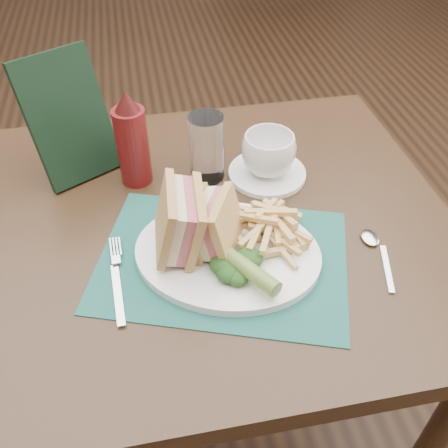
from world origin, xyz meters
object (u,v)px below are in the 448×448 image
(drinking_glass, at_px, (207,148))
(ketchup_bottle, at_px, (132,138))
(saucer, at_px, (267,173))
(coffee_cup, at_px, (268,154))
(plate, at_px, (228,253))
(check_presenter, at_px, (69,118))
(sandwich_half_a, at_px, (165,221))
(table_main, at_px, (203,342))
(placemat, at_px, (223,259))
(sandwich_half_b, at_px, (201,221))

(drinking_glass, height_order, ketchup_bottle, ketchup_bottle)
(saucer, xyz_separation_m, coffee_cup, (0.00, 0.00, 0.05))
(plate, relative_size, check_presenter, 1.26)
(check_presenter, bearing_deg, sandwich_half_a, -90.14)
(sandwich_half_a, relative_size, coffee_cup, 1.15)
(drinking_glass, xyz_separation_m, ketchup_bottle, (-0.13, 0.01, 0.03))
(sandwich_half_a, xyz_separation_m, coffee_cup, (0.21, 0.18, -0.03))
(table_main, bearing_deg, check_presenter, 136.93)
(placemat, bearing_deg, plate, 22.79)
(sandwich_half_a, bearing_deg, ketchup_bottle, 103.83)
(saucer, bearing_deg, drinking_glass, 169.82)
(ketchup_bottle, distance_m, check_presenter, 0.12)
(sandwich_half_b, distance_m, saucer, 0.24)
(table_main, distance_m, sandwich_half_a, 0.46)
(plate, bearing_deg, drinking_glass, 109.78)
(ketchup_bottle, bearing_deg, table_main, -55.37)
(table_main, xyz_separation_m, saucer, (0.15, 0.10, 0.38))
(placemat, distance_m, saucer, 0.24)
(plate, bearing_deg, placemat, -136.44)
(plate, relative_size, coffee_cup, 2.95)
(table_main, xyz_separation_m, sandwich_half_b, (-0.00, -0.07, 0.44))
(table_main, xyz_separation_m, placemat, (0.03, -0.10, 0.38))
(plate, height_order, saucer, plate)
(table_main, distance_m, sandwich_half_b, 0.45)
(table_main, bearing_deg, drinking_glass, 72.74)
(plate, xyz_separation_m, sandwich_half_a, (-0.09, 0.02, 0.07))
(drinking_glass, height_order, check_presenter, check_presenter)
(coffee_cup, bearing_deg, placemat, -121.72)
(sandwich_half_a, xyz_separation_m, saucer, (0.21, 0.18, -0.07))
(ketchup_bottle, height_order, check_presenter, check_presenter)
(ketchup_bottle, bearing_deg, saucer, -7.94)
(plate, distance_m, sandwich_half_b, 0.07)
(coffee_cup, relative_size, ketchup_bottle, 0.55)
(saucer, height_order, drinking_glass, drinking_glass)
(saucer, bearing_deg, check_presenter, 166.33)
(table_main, relative_size, sandwich_half_a, 7.68)
(drinking_glass, bearing_deg, sandwich_half_a, -115.88)
(placemat, relative_size, check_presenter, 1.66)
(sandwich_half_b, height_order, ketchup_bottle, ketchup_bottle)
(sandwich_half_a, relative_size, check_presenter, 0.49)
(sandwich_half_b, bearing_deg, check_presenter, 154.06)
(table_main, height_order, placemat, placemat)
(check_presenter, bearing_deg, drinking_glass, -44.19)
(sandwich_half_b, distance_m, coffee_cup, 0.24)
(table_main, relative_size, saucer, 6.00)
(table_main, height_order, coffee_cup, coffee_cup)
(placemat, distance_m, sandwich_half_b, 0.08)
(ketchup_bottle, bearing_deg, coffee_cup, -7.94)
(ketchup_bottle, relative_size, check_presenter, 0.78)
(drinking_glass, distance_m, ketchup_bottle, 0.14)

